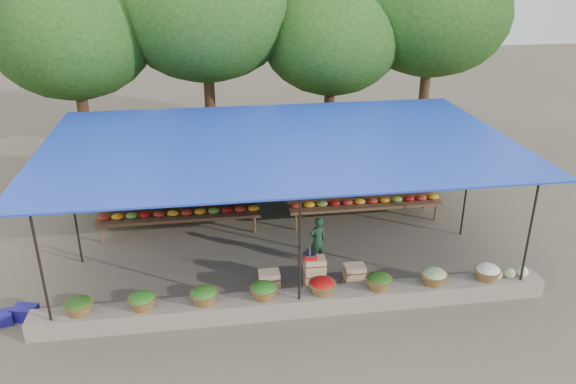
{
  "coord_description": "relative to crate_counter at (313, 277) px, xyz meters",
  "views": [
    {
      "loc": [
        -1.64,
        -12.32,
        6.87
      ],
      "look_at": [
        0.23,
        0.2,
        1.42
      ],
      "focal_mm": 35.0,
      "sensor_mm": 36.0,
      "label": 1
    }
  ],
  "objects": [
    {
      "name": "stone_curb",
      "position": [
        -0.47,
        -0.78,
        -0.11
      ],
      "size": [
        10.6,
        0.55,
        0.4
      ],
      "primitive_type": "cube",
      "color": "#71695B",
      "rests_on": "ground"
    },
    {
      "name": "vendor_seated",
      "position": [
        0.31,
        1.12,
        0.28
      ],
      "size": [
        0.5,
        0.41,
        1.18
      ],
      "primitive_type": "imported",
      "rotation": [
        0.0,
        0.0,
        3.47
      ],
      "color": "#1A3A23",
      "rests_on": "ground"
    },
    {
      "name": "ground",
      "position": [
        -0.47,
        1.97,
        -0.31
      ],
      "size": [
        60.0,
        60.0,
        0.0
      ],
      "primitive_type": "plane",
      "color": "brown",
      "rests_on": "ground"
    },
    {
      "name": "customer_left",
      "position": [
        -4.24,
        3.87,
        0.46
      ],
      "size": [
        0.81,
        0.66,
        1.54
      ],
      "primitive_type": "imported",
      "rotation": [
        0.0,
        0.0,
        -0.11
      ],
      "color": "slate",
      "rests_on": "ground"
    },
    {
      "name": "customer_mid",
      "position": [
        0.97,
        3.98,
        0.6
      ],
      "size": [
        1.35,
        1.21,
        1.81
      ],
      "primitive_type": "imported",
      "rotation": [
        0.0,
        0.0,
        0.59
      ],
      "color": "slate",
      "rests_on": "ground"
    },
    {
      "name": "crate_counter",
      "position": [
        0.0,
        0.0,
        0.0
      ],
      "size": [
        2.35,
        0.34,
        0.77
      ],
      "color": "tan",
      "rests_on": "ground"
    },
    {
      "name": "netting_backdrop",
      "position": [
        -0.47,
        5.12,
        0.94
      ],
      "size": [
        10.6,
        0.06,
        2.5
      ],
      "primitive_type": "cube",
      "color": "#18441B",
      "rests_on": "ground"
    },
    {
      "name": "fruit_table_left",
      "position": [
        -2.96,
        3.32,
        0.3
      ],
      "size": [
        4.21,
        0.95,
        0.93
      ],
      "color": "#4F2F1F",
      "rests_on": "ground"
    },
    {
      "name": "blue_crate_front",
      "position": [
        -6.4,
        -0.33,
        -0.18
      ],
      "size": [
        0.49,
        0.4,
        0.26
      ],
      "primitive_type": "cube",
      "rotation": [
        0.0,
        0.0,
        0.22
      ],
      "color": "navy",
      "rests_on": "ground"
    },
    {
      "name": "blue_crate_back",
      "position": [
        -5.97,
        -0.21,
        -0.17
      ],
      "size": [
        0.54,
        0.44,
        0.28
      ],
      "primitive_type": "cube",
      "rotation": [
        0.0,
        0.0,
        -0.25
      ],
      "color": "navy",
      "rests_on": "ground"
    },
    {
      "name": "stall_canopy",
      "position": [
        -0.47,
        2.04,
        2.36
      ],
      "size": [
        10.8,
        6.6,
        2.82
      ],
      "color": "black",
      "rests_on": "ground"
    },
    {
      "name": "produce_baskets",
      "position": [
        -0.57,
        -0.78,
        0.25
      ],
      "size": [
        8.98,
        0.58,
        0.34
      ],
      "color": "brown",
      "rests_on": "stone_curb"
    },
    {
      "name": "customer_right",
      "position": [
        3.53,
        3.92,
        0.55
      ],
      "size": [
        1.0,
        0.42,
        1.71
      ],
      "primitive_type": "imported",
      "rotation": [
        0.0,
        0.0,
        -0.0
      ],
      "color": "slate",
      "rests_on": "ground"
    },
    {
      "name": "weighing_scale",
      "position": [
        -0.09,
        -0.0,
        0.53
      ],
      "size": [
        0.29,
        0.29,
        0.3
      ],
      "color": "red",
      "rests_on": "crate_counter"
    },
    {
      "name": "fruit_table_right",
      "position": [
        2.04,
        3.32,
        0.3
      ],
      "size": [
        4.21,
        0.95,
        0.93
      ],
      "color": "#4F2F1F",
      "rests_on": "ground"
    },
    {
      "name": "tree_row",
      "position": [
        0.03,
        8.06,
        4.39
      ],
      "size": [
        16.51,
        5.5,
        7.12
      ],
      "color": "#3A2115",
      "rests_on": "ground"
    }
  ]
}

